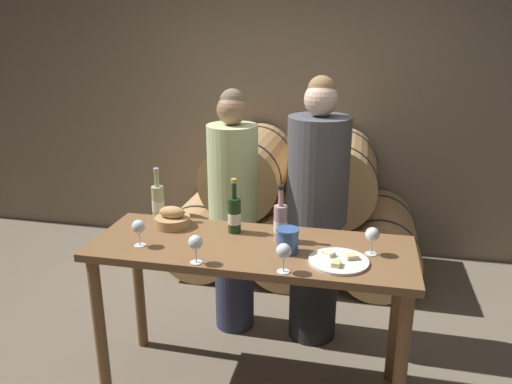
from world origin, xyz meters
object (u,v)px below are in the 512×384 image
Objects in this scene: wine_bottle_rose at (280,222)px; wine_glass_center at (284,252)px; person_right at (316,214)px; wine_bottle_red at (234,215)px; wine_glass_far_left at (139,227)px; tasting_table at (251,268)px; wine_glass_right at (372,235)px; wine_glass_left at (195,243)px; cheese_plate at (339,261)px; bread_basket at (173,219)px; person_left at (233,213)px; blue_crock at (288,240)px; wine_bottle_white at (158,202)px.

wine_bottle_rose is 2.15× the size of wine_glass_center.
person_right is 5.55× the size of wine_bottle_red.
wine_glass_far_left is (-0.84, -0.73, 0.13)m from person_right.
tasting_table is at bearing -147.29° from wine_bottle_rose.
wine_bottle_rose is at bearing 171.76° from wine_glass_right.
wine_glass_right is (0.73, -0.13, -0.00)m from wine_bottle_red.
wine_glass_left is at bearing -129.41° from tasting_table.
wine_glass_right is at bearing 40.25° from cheese_plate.
person_right reaches higher than bread_basket.
person_left is at bearing 92.87° from wine_glass_left.
cheese_plate is at bearing 32.24° from wine_glass_center.
blue_crock is 0.44× the size of cheese_plate.
tasting_table is 8.43× the size of bread_basket.
wine_glass_left is at bearing -161.28° from wine_glass_right.
cheese_plate is at bearing -18.35° from wine_bottle_white.
person_right is 5.48× the size of wine_bottle_white.
bread_basket is (0.12, -0.09, -0.06)m from wine_bottle_white.
bread_basket is 1.39× the size of wine_glass_far_left.
person_right is 0.99m from wine_glass_left.
wine_bottle_rose is at bearing 32.71° from tasting_table.
wine_glass_far_left is 1.00× the size of wine_glass_left.
tasting_table is 11.75× the size of wine_glass_center.
person_right is 11.93× the size of wine_glass_center.
wine_bottle_red is 2.42× the size of blue_crock.
wine_bottle_white is 0.16m from bread_basket.
wine_bottle_white is (-0.61, 0.25, 0.24)m from tasting_table.
person_right reaches higher than wine_glass_right.
blue_crock is at bearing 93.71° from wine_glass_center.
wine_bottle_red is (-0.40, -0.45, 0.13)m from person_right.
wine_glass_center is at bearing -61.53° from person_left.
wine_bottle_rose is 2.15× the size of wine_glass_left.
person_right is at bearing 65.04° from tasting_table.
wine_bottle_red is 1.54× the size of bread_basket.
wine_glass_center is (-0.07, -0.86, 0.13)m from person_right.
person_right is at bearing 29.95° from bread_basket.
wine_glass_left is at bearing -152.82° from blue_crock.
wine_bottle_rose is 1.06× the size of cheese_plate.
cheese_plate is (0.94, -0.26, -0.04)m from bread_basket.
wine_bottle_rose is (0.14, 0.09, 0.24)m from tasting_table.
wine_bottle_red is (-0.13, 0.15, 0.24)m from tasting_table.
wine_glass_right reaches higher than bread_basket.
wine_glass_left is at bearing -51.41° from wine_bottle_white.
tasting_table is at bearing -178.06° from wine_glass_right.
bread_basket is (-0.24, -0.44, 0.11)m from person_left.
wine_bottle_white is at bearing -158.45° from person_right.
bread_basket is (-0.63, 0.07, -0.06)m from wine_bottle_rose.
wine_bottle_red is at bearing -74.25° from person_left.
wine_bottle_rose is at bearing 17.51° from wine_glass_far_left.
wine_bottle_red is at bearing 156.17° from cheese_plate.
person_left is at bearing 67.29° from wine_glass_far_left.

